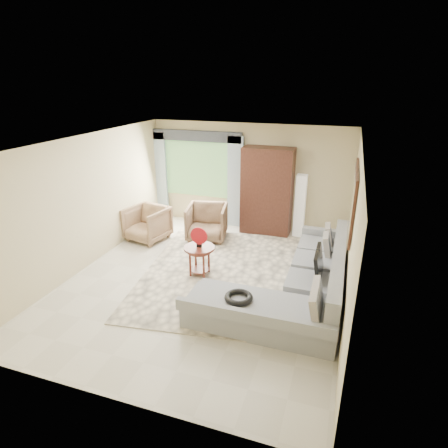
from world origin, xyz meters
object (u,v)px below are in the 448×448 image
(armoire, at_px, (267,191))
(floor_lamp, at_px, (300,206))
(sectional_sofa, at_px, (300,287))
(tv_screen, at_px, (319,264))
(coffee_table, at_px, (200,260))
(potted_plant, at_px, (158,214))
(armchair_right, at_px, (207,222))
(armchair_left, at_px, (147,224))

(armoire, bearing_deg, floor_lamp, 4.29)
(sectional_sofa, bearing_deg, tv_screen, 23.67)
(coffee_table, distance_m, potted_plant, 3.06)
(floor_lamp, bearing_deg, armchair_right, -155.36)
(potted_plant, bearing_deg, armchair_left, -74.69)
(armoire, bearing_deg, armchair_left, -151.97)
(coffee_table, xyz_separation_m, armoire, (0.74, 2.55, 0.74))
(tv_screen, height_order, potted_plant, tv_screen)
(potted_plant, bearing_deg, armoire, 6.31)
(coffee_table, relative_size, armchair_right, 0.65)
(armchair_left, height_order, floor_lamp, floor_lamp)
(floor_lamp, bearing_deg, armchair_left, -157.08)
(sectional_sofa, height_order, potted_plant, sectional_sofa)
(coffee_table, relative_size, armchair_left, 0.67)
(coffee_table, bearing_deg, sectional_sofa, -9.99)
(floor_lamp, bearing_deg, armoire, -175.71)
(armchair_right, xyz_separation_m, floor_lamp, (2.03, 0.93, 0.33))
(tv_screen, height_order, armchair_right, tv_screen)
(potted_plant, bearing_deg, floor_lamp, 5.86)
(potted_plant, height_order, armoire, armoire)
(coffee_table, relative_size, floor_lamp, 0.40)
(potted_plant, bearing_deg, tv_screen, -29.68)
(floor_lamp, bearing_deg, potted_plant, -174.14)
(armchair_right, bearing_deg, coffee_table, -85.09)
(armoire, bearing_deg, sectional_sofa, -66.94)
(sectional_sofa, relative_size, armchair_left, 3.93)
(potted_plant, distance_m, floor_lamp, 3.68)
(sectional_sofa, xyz_separation_m, potted_plant, (-4.06, 2.58, -0.04))
(tv_screen, xyz_separation_m, armoire, (-1.50, 2.78, 0.33))
(coffee_table, height_order, armchair_right, armchair_right)
(coffee_table, bearing_deg, armchair_right, 106.32)
(tv_screen, distance_m, potted_plant, 5.01)
(armoire, xyz_separation_m, floor_lamp, (0.80, 0.06, -0.30))
(sectional_sofa, xyz_separation_m, armoire, (-1.23, 2.90, 0.77))
(sectional_sofa, bearing_deg, floor_lamp, 98.33)
(tv_screen, xyz_separation_m, armchair_left, (-4.04, 1.43, -0.32))
(sectional_sofa, bearing_deg, coffee_table, 170.01)
(sectional_sofa, distance_m, potted_plant, 4.81)
(tv_screen, relative_size, armchair_right, 0.81)
(sectional_sofa, relative_size, coffee_table, 5.84)
(armchair_left, bearing_deg, armoire, 40.03)
(coffee_table, height_order, potted_plant, coffee_table)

